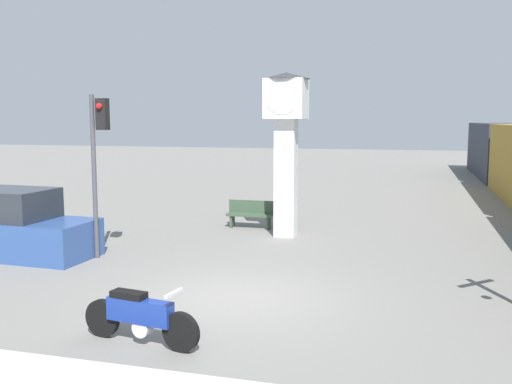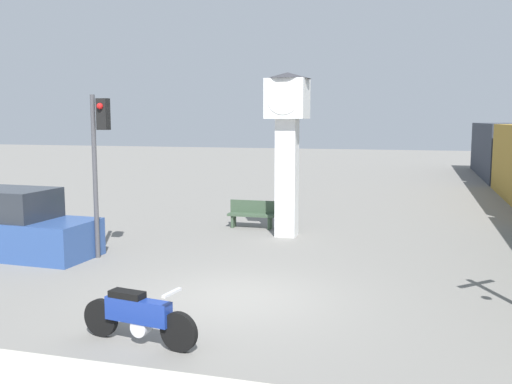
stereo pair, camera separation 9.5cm
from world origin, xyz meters
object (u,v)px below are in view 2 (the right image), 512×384
(bench, at_px, (252,213))
(clock_tower, at_px, (287,128))
(motorcycle, at_px, (138,316))
(parked_car, at_px, (16,228))
(traffic_light, at_px, (99,147))

(bench, bearing_deg, clock_tower, -34.81)
(motorcycle, relative_size, bench, 1.36)
(clock_tower, bearing_deg, bench, 145.19)
(bench, relative_size, parked_car, 0.38)
(motorcycle, bearing_deg, bench, 104.72)
(clock_tower, relative_size, parked_car, 1.19)
(traffic_light, relative_size, bench, 2.67)
(traffic_light, bearing_deg, parked_car, -171.41)
(parked_car, bearing_deg, traffic_light, 10.81)
(parked_car, bearing_deg, motorcycle, -35.50)
(motorcycle, relative_size, traffic_light, 0.51)
(traffic_light, height_order, parked_car, traffic_light)
(clock_tower, distance_m, traffic_light, 5.81)
(motorcycle, bearing_deg, parked_car, 151.30)
(motorcycle, bearing_deg, traffic_light, 135.07)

